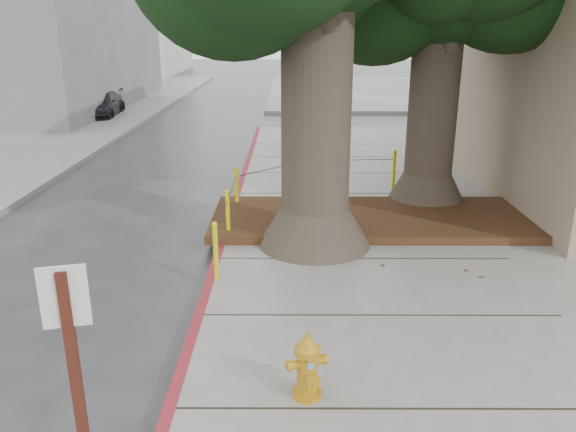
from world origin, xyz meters
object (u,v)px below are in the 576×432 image
car_silver (456,110)px  car_red (473,109)px  fire_hydrant (307,366)px  car_dark (100,105)px

car_silver → car_red: bearing=-107.9°
fire_hydrant → car_silver: car_silver is taller
fire_hydrant → car_dark: car_dark is taller
car_silver → car_dark: size_ratio=0.78×
fire_hydrant → car_red: (7.67, 19.20, 0.07)m
fire_hydrant → car_dark: 22.43m
fire_hydrant → car_silver: bearing=51.9°
car_silver → car_red: 0.69m
fire_hydrant → car_silver: size_ratio=0.24×
fire_hydrant → car_dark: bearing=95.0°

